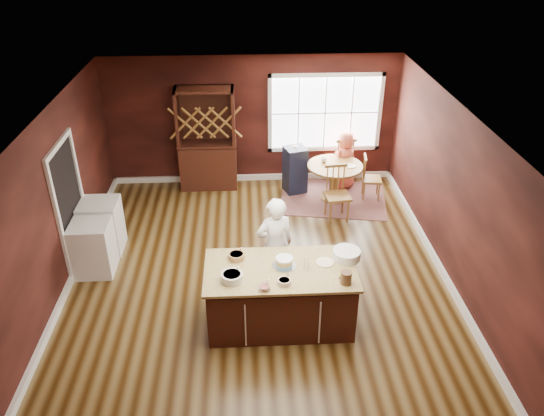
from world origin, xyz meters
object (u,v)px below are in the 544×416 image
(high_chair, at_px, (295,169))
(layer_cake, at_px, (284,262))
(seated_woman, at_px, (345,160))
(washer, at_px, (93,248))
(chair_south, at_px, (338,194))
(chair_east, at_px, (372,177))
(kitchen_island, at_px, (280,297))
(chair_north, at_px, (342,159))
(dining_table, at_px, (335,175))
(baker, at_px, (275,245))
(toddler, at_px, (296,156))
(dryer, at_px, (102,226))
(hutch, at_px, (207,139))

(high_chair, bearing_deg, layer_cake, -114.79)
(seated_woman, height_order, washer, seated_woman)
(chair_south, relative_size, washer, 1.21)
(seated_woman, bearing_deg, chair_south, 37.95)
(layer_cake, height_order, high_chair, layer_cake)
(chair_east, bearing_deg, chair_south, 141.39)
(kitchen_island, relative_size, high_chair, 2.03)
(chair_north, bearing_deg, dining_table, 62.07)
(baker, bearing_deg, toddler, -115.24)
(layer_cake, bearing_deg, seated_woman, 68.90)
(dining_table, relative_size, chair_south, 1.03)
(baker, relative_size, chair_north, 1.46)
(high_chair, distance_m, dryer, 4.01)
(baker, xyz_separation_m, washer, (-2.88, 0.61, -0.35))
(toddler, bearing_deg, dining_table, -25.02)
(washer, bearing_deg, baker, -11.88)
(baker, distance_m, chair_north, 3.93)
(chair_east, bearing_deg, hutch, 85.53)
(layer_cake, height_order, seated_woman, seated_woman)
(high_chair, bearing_deg, chair_east, -31.05)
(washer, bearing_deg, kitchen_island, -25.30)
(chair_north, bearing_deg, chair_east, 117.82)
(baker, bearing_deg, seated_woman, -130.59)
(kitchen_island, height_order, washer, kitchen_island)
(kitchen_island, relative_size, dryer, 2.24)
(dining_table, xyz_separation_m, hutch, (-2.55, 0.69, 0.54))
(toddler, bearing_deg, chair_south, -59.54)
(layer_cake, distance_m, seated_woman, 4.38)
(toddler, relative_size, dryer, 0.28)
(layer_cake, relative_size, chair_south, 0.31)
(chair_north, bearing_deg, chair_south, 70.41)
(chair_east, bearing_deg, washer, 121.51)
(chair_east, relative_size, toddler, 3.56)
(baker, distance_m, layer_cake, 0.74)
(chair_north, relative_size, hutch, 0.51)
(chair_south, bearing_deg, layer_cake, -120.70)
(chair_north, bearing_deg, washer, 26.30)
(toddler, xyz_separation_m, hutch, (-1.80, 0.34, 0.26))
(dining_table, height_order, chair_south, chair_south)
(chair_east, bearing_deg, seated_woman, 49.73)
(toddler, bearing_deg, dryer, -150.72)
(baker, bearing_deg, chair_east, -141.10)
(seated_woman, xyz_separation_m, toddler, (-1.04, -0.16, 0.19))
(kitchen_island, relative_size, baker, 1.30)
(dining_table, relative_size, seated_woman, 0.89)
(high_chair, bearing_deg, kitchen_island, -115.48)
(seated_woman, distance_m, high_chair, 1.07)
(kitchen_island, distance_m, chair_south, 3.09)
(high_chair, bearing_deg, washer, -160.32)
(chair_north, bearing_deg, hutch, -6.56)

